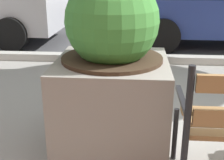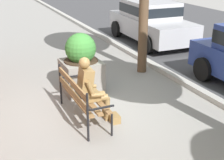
# 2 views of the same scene
# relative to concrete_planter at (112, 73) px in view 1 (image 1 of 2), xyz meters

# --- Properties ---
(street_surface) EXTENTS (60.00, 9.00, 0.01)m
(street_surface) POSITION_rel_concrete_planter_xyz_m (1.14, 7.18, -0.66)
(street_surface) COLOR #424244
(street_surface) RESTS_ON ground
(curb_stone) EXTENTS (60.00, 0.20, 0.12)m
(curb_stone) POSITION_rel_concrete_planter_xyz_m (1.14, 2.58, -0.60)
(curb_stone) COLOR #B2AFA8
(curb_stone) RESTS_ON ground
(concrete_planter) EXTENTS (0.92, 0.92, 1.46)m
(concrete_planter) POSITION_rel_concrete_planter_xyz_m (0.00, 0.00, 0.00)
(concrete_planter) COLOR gray
(concrete_planter) RESTS_ON ground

